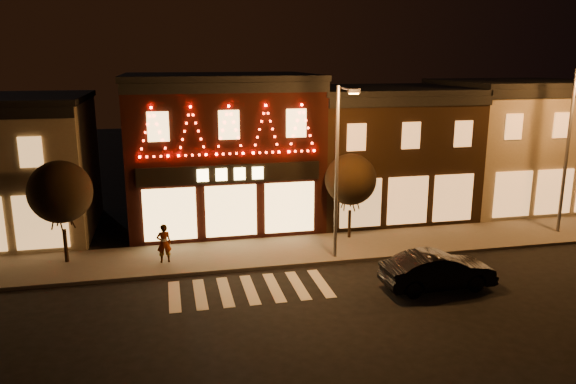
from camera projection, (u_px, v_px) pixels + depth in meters
name	position (u px, v px, depth m)	size (l,w,h in m)	color
ground	(268.00, 337.00, 18.63)	(120.00, 120.00, 0.00)	black
sidewalk_far	(278.00, 251.00, 26.62)	(44.00, 4.00, 0.15)	#47423D
building_pulp	(221.00, 149.00, 30.90)	(10.20, 8.34, 8.30)	black
building_right_a	(381.00, 150.00, 33.03)	(9.20, 8.28, 7.50)	black
building_right_b	(515.00, 143.00, 34.91)	(9.20, 8.28, 7.80)	#7A6D56
streetlamp_mid	(339.00, 160.00, 24.49)	(0.52, 1.80, 7.83)	#59595E
streetlamp_right	(572.00, 139.00, 28.08)	(0.55, 1.94, 8.48)	#59595E
tree_left	(60.00, 192.00, 24.33)	(2.78, 2.78, 4.64)	black
tree_right	(351.00, 179.00, 27.82)	(2.60, 2.60, 4.34)	black
dark_sedan	(438.00, 271.00, 22.40)	(1.60, 4.60, 1.51)	black
pedestrian	(164.00, 243.00, 24.84)	(0.65, 0.43, 1.78)	gray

